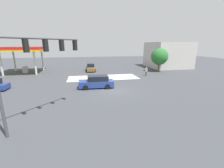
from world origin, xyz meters
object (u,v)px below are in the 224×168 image
at_px(car_2, 97,82).
at_px(tree_corner_a, 159,57).
at_px(pedestrian, 146,71).
at_px(car_0, 91,68).
at_px(traffic_signal_mast, 36,57).

height_order(car_2, tree_corner_a, tree_corner_a).
bearing_deg(pedestrian, car_2, -12.27).
bearing_deg(car_0, pedestrian, 53.55).
bearing_deg(traffic_signal_mast, pedestrian, -0.41).
distance_m(traffic_signal_mast, car_0, 22.69).
relative_size(traffic_signal_mast, tree_corner_a, 1.27).
height_order(car_2, pedestrian, car_2).
relative_size(car_2, tree_corner_a, 0.94).
xyz_separation_m(traffic_signal_mast, pedestrian, (-14.52, -14.31, -3.87)).
relative_size(traffic_signal_mast, car_0, 1.35).
bearing_deg(tree_corner_a, car_2, 34.77).
distance_m(traffic_signal_mast, car_2, 10.38).
xyz_separation_m(car_0, pedestrian, (-9.68, 7.49, 0.17)).
relative_size(car_0, car_2, 1.00).
bearing_deg(car_0, traffic_signal_mast, -11.21).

